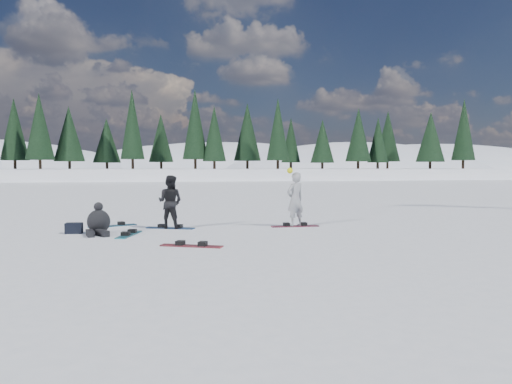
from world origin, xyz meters
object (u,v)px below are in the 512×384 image
seated_rider (98,222)px  snowboard_loose_c (113,226)px  snowboarder_man (170,202)px  snowboarder_woman (295,199)px  gear_bag (74,228)px  snowboard_loose_a (129,235)px  snowboard_loose_b (191,246)px

seated_rider → snowboard_loose_c: size_ratio=0.77×
snowboarder_man → snowboard_loose_c: size_ratio=1.08×
snowboarder_woman → gear_bag: size_ratio=4.11×
snowboard_loose_a → snowboard_loose_c: 2.26m
seated_rider → snowboarder_woman: bearing=-15.7°
snowboard_loose_a → snowboard_loose_c: bearing=31.3°
snowboard_loose_a → snowboarder_woman: bearing=-63.6°
snowboarder_woman → snowboard_loose_a: bearing=-13.9°
snowboard_loose_c → gear_bag: bearing=-145.7°
snowboard_loose_a → snowboard_loose_b: same height
snowboarder_woman → seated_rider: size_ratio=1.60×
snowboard_loose_c → snowboard_loose_b: (2.30, -4.39, 0.00)m
gear_bag → snowboard_loose_c: bearing=60.3°
snowboarder_man → gear_bag: snowboarder_man is taller
snowboard_loose_a → snowboarder_man: bearing=-26.7°
gear_bag → snowboard_loose_c: gear_bag is taller
snowboarder_man → seated_rider: snowboarder_man is taller
snowboarder_man → gear_bag: size_ratio=3.60×
seated_rider → snowboard_loose_a: 0.99m
snowboarder_woman → snowboard_loose_b: size_ratio=1.23×
snowboard_loose_a → seated_rider: bearing=81.2°
snowboard_loose_b → snowboard_loose_c: bearing=139.9°
snowboard_loose_b → seated_rider: bearing=156.0°
snowboarder_woman → snowboarder_man: (-3.86, 0.20, -0.05)m
snowboarder_woman → snowboard_loose_c: bearing=-37.0°
snowboarder_man → gear_bag: (-2.67, -0.69, -0.66)m
snowboarder_man → snowboard_loose_c: snowboarder_man is taller
snowboarder_man → seated_rider: (-1.97, -0.95, -0.47)m
snowboarder_woman → snowboarder_man: size_ratio=1.14×
snowboard_loose_a → gear_bag: bearing=82.3°
snowboarder_man → snowboard_loose_b: (0.50, -3.54, -0.80)m
gear_bag → snowboarder_woman: bearing=4.3°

